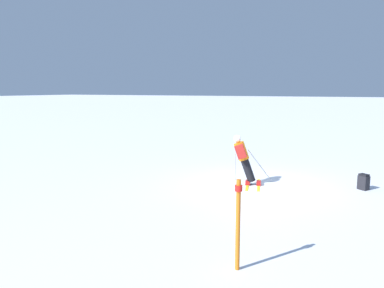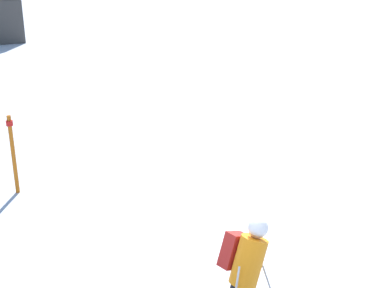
{
  "view_description": "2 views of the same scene",
  "coord_description": "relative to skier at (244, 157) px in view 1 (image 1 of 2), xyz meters",
  "views": [
    {
      "loc": [
        -3.24,
        11.67,
        3.12
      ],
      "look_at": [
        1.53,
        1.73,
        1.5
      ],
      "focal_mm": 35.0,
      "sensor_mm": 36.0,
      "label": 1
    },
    {
      "loc": [
        -2.55,
        -4.49,
        4.63
      ],
      "look_at": [
        1.26,
        3.06,
        1.51
      ],
      "focal_mm": 50.0,
      "sensor_mm": 36.0,
      "label": 2
    }
  ],
  "objects": [
    {
      "name": "spare_backpack",
      "position": [
        -3.59,
        -1.04,
        -0.67
      ],
      "size": [
        0.37,
        0.35,
        0.5
      ],
      "rotation": [
        0.0,
        0.0,
        2.52
      ],
      "color": "black",
      "rests_on": "ground"
    },
    {
      "name": "ground_plane",
      "position": [
        -0.44,
        -0.11,
        -0.91
      ],
      "size": [
        300.0,
        300.0,
        0.0
      ],
      "primitive_type": "plane",
      "color": "white"
    },
    {
      "name": "skier",
      "position": [
        0.0,
        0.0,
        0.0
      ],
      "size": [
        1.25,
        1.67,
        1.68
      ],
      "rotation": [
        0.0,
        0.0,
        0.26
      ],
      "color": "yellow",
      "rests_on": "ground"
    },
    {
      "name": "trail_marker",
      "position": [
        -1.73,
        5.67,
        -0.01
      ],
      "size": [
        0.13,
        0.13,
        1.61
      ],
      "color": "orange",
      "rests_on": "ground"
    }
  ]
}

